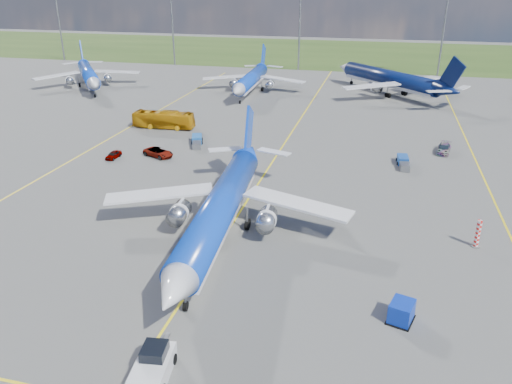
% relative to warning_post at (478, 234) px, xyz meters
% --- Properties ---
extents(ground, '(400.00, 400.00, 0.00)m').
position_rel_warning_post_xyz_m(ground, '(-26.00, -8.00, -1.50)').
color(ground, '#4F4F4D').
rests_on(ground, ground).
extents(grass_strip, '(400.00, 80.00, 0.01)m').
position_rel_warning_post_xyz_m(grass_strip, '(-26.00, 142.00, -1.50)').
color(grass_strip, '#2D4719').
rests_on(grass_strip, ground).
extents(taxiway_lines, '(60.25, 160.00, 0.02)m').
position_rel_warning_post_xyz_m(taxiway_lines, '(-25.83, 19.70, -1.49)').
color(taxiway_lines, yellow).
rests_on(taxiway_lines, ground).
extents(floodlight_masts, '(202.20, 0.50, 22.70)m').
position_rel_warning_post_xyz_m(floodlight_masts, '(-16.00, 102.00, 11.06)').
color(floodlight_masts, slate).
rests_on(floodlight_masts, ground).
extents(warning_post, '(0.50, 0.50, 3.00)m').
position_rel_warning_post_xyz_m(warning_post, '(0.00, 0.00, 0.00)').
color(warning_post, red).
rests_on(warning_post, ground).
extents(bg_jet_nw, '(44.66, 46.53, 9.70)m').
position_rel_warning_post_xyz_m(bg_jet_nw, '(-82.83, 63.00, -1.50)').
color(bg_jet_nw, '#0D3AB9').
rests_on(bg_jet_nw, ground).
extents(bg_jet_nnw, '(28.86, 37.02, 9.39)m').
position_rel_warning_post_xyz_m(bg_jet_nnw, '(-41.62, 67.31, -1.50)').
color(bg_jet_nnw, '#0D3AB9').
rests_on(bg_jet_nnw, ground).
extents(bg_jet_n, '(51.20, 51.73, 10.83)m').
position_rel_warning_post_xyz_m(bg_jet_n, '(-9.43, 73.45, -1.50)').
color(bg_jet_n, '#071442').
rests_on(bg_jet_n, ground).
extents(main_airliner, '(32.55, 41.04, 10.17)m').
position_rel_warning_post_xyz_m(main_airliner, '(-26.22, -4.59, -1.50)').
color(main_airliner, '#0D3AB9').
rests_on(main_airliner, ground).
extents(pushback_tug, '(2.85, 6.26, 2.08)m').
position_rel_warning_post_xyz_m(pushback_tug, '(-24.61, -25.02, -0.66)').
color(pushback_tug, silver).
rests_on(pushback_tug, ground).
extents(uld_container, '(2.26, 2.56, 1.73)m').
position_rel_warning_post_xyz_m(uld_container, '(-7.73, -14.48, -0.64)').
color(uld_container, '#0B2BA7').
rests_on(uld_container, ground).
extents(apron_bus, '(11.56, 3.15, 3.19)m').
position_rel_warning_post_xyz_m(apron_bus, '(-49.49, 33.25, 0.10)').
color(apron_bus, '#BF800B').
rests_on(apron_bus, ground).
extents(service_car_a, '(1.45, 3.35, 1.13)m').
position_rel_warning_post_xyz_m(service_car_a, '(-50.17, 15.73, -0.94)').
color(service_car_a, '#999999').
rests_on(service_car_a, ground).
extents(service_car_b, '(5.52, 4.00, 1.40)m').
position_rel_warning_post_xyz_m(service_car_b, '(-43.76, 18.16, -0.80)').
color(service_car_b, '#999999').
rests_on(service_car_b, ground).
extents(service_car_c, '(2.84, 5.09, 1.39)m').
position_rel_warning_post_xyz_m(service_car_c, '(-0.50, 30.96, -0.80)').
color(service_car_c, '#999999').
rests_on(service_car_c, ground).
extents(baggage_tug_w, '(1.80, 5.33, 1.18)m').
position_rel_warning_post_xyz_m(baggage_tug_w, '(-6.84, 23.23, -0.95)').
color(baggage_tug_w, '#184593').
rests_on(baggage_tug_w, ground).
extents(baggage_tug_c, '(3.26, 5.79, 1.26)m').
position_rel_warning_post_xyz_m(baggage_tug_c, '(-40.08, 25.36, -0.91)').
color(baggage_tug_c, '#1B59A7').
rests_on(baggage_tug_c, ground).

